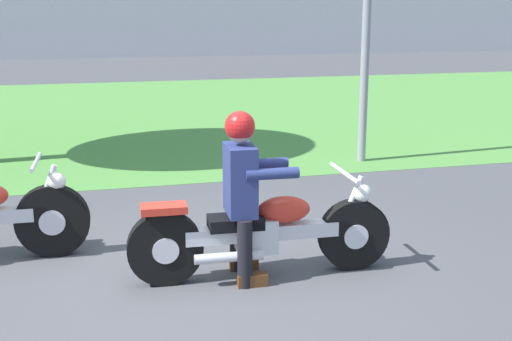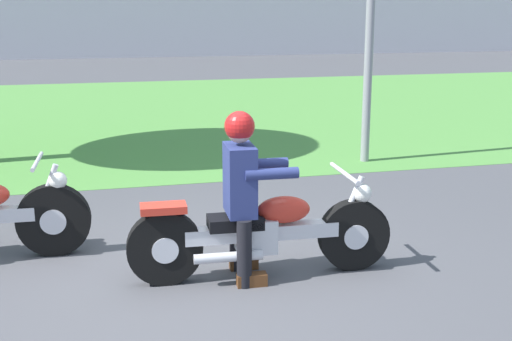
{
  "view_description": "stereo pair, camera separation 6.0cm",
  "coord_description": "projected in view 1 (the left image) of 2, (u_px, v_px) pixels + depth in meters",
  "views": [
    {
      "loc": [
        -0.74,
        -4.85,
        2.16
      ],
      "look_at": [
        0.59,
        0.23,
        0.85
      ],
      "focal_mm": 46.01,
      "sensor_mm": 36.0,
      "label": 1
    },
    {
      "loc": [
        -0.68,
        -4.87,
        2.16
      ],
      "look_at": [
        0.59,
        0.23,
        0.85
      ],
      "focal_mm": 46.01,
      "sensor_mm": 36.0,
      "label": 2
    }
  ],
  "objects": [
    {
      "name": "ground",
      "position": [
        192.0,
        284.0,
        5.26
      ],
      "size": [
        120.0,
        120.0,
        0.0
      ],
      "primitive_type": "plane",
      "color": "#4C4C51"
    },
    {
      "name": "grass_verge",
      "position": [
        123.0,
        113.0,
        13.76
      ],
      "size": [
        60.0,
        12.0,
        0.01
      ],
      "primitive_type": "cube",
      "color": "#549342",
      "rests_on": "ground"
    },
    {
      "name": "motorcycle_lead",
      "position": [
        263.0,
        232.0,
        5.34
      ],
      "size": [
        2.19,
        0.66,
        0.86
      ],
      "rotation": [
        0.0,
        0.0,
        -0.05
      ],
      "color": "black",
      "rests_on": "ground"
    },
    {
      "name": "rider_lead",
      "position": [
        243.0,
        183.0,
        5.2
      ],
      "size": [
        0.56,
        0.48,
        1.38
      ],
      "rotation": [
        0.0,
        0.0,
        -0.05
      ],
      "color": "black",
      "rests_on": "ground"
    }
  ]
}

